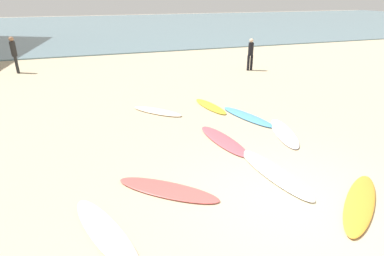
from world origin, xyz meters
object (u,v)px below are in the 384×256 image
Objects in this scene: surfboard_3 at (284,133)px; surfboard_5 at (247,116)px; surfboard_6 at (360,203)px; surfboard_0 at (223,140)px; surfboard_1 at (157,111)px; surfboard_8 at (168,190)px; surfboard_2 at (106,232)px; surfboard_4 at (274,172)px; surfboard_7 at (210,106)px; beachgoer_near at (251,53)px; beachgoer_mid at (14,53)px.

surfboard_5 is (-0.40, 1.56, 0.00)m from surfboard_3.
surfboard_6 is (-0.54, -3.46, 0.00)m from surfboard_3.
surfboard_1 is at bearing -76.03° from surfboard_0.
surfboard_6 is 1.02× the size of surfboard_8.
surfboard_2 is 4.94m from surfboard_6.
surfboard_1 reaches higher than surfboard_0.
surfboard_6 is at bearing 103.77° from surfboard_8.
surfboard_8 is at bearing 32.62° from surfboard_0.
surfboard_4 is 1.30× the size of surfboard_7.
surfboard_6 is 1.41× the size of beachgoer_near.
surfboard_0 is at bearing -152.98° from surfboard_5.
surfboard_6 reaches higher than surfboard_2.
surfboard_3 is at bearing 152.90° from surfboard_8.
beachgoer_near reaches higher than surfboard_5.
surfboard_3 is 1.12× the size of surfboard_7.
surfboard_6 is at bearing -164.69° from beachgoer_mid.
surfboard_3 is at bearing 167.98° from surfboard_0.
surfboard_8 is 12.07m from beachgoer_near.
surfboard_2 is 6.59m from surfboard_5.
surfboard_0 is 0.98× the size of surfboard_5.
surfboard_0 is 1.14× the size of surfboard_1.
surfboard_2 is at bearing -156.13° from surfboard_5.
surfboard_2 is at bearing -131.73° from beachgoer_near.
surfboard_2 is 1.27× the size of beachgoer_mid.
surfboard_2 is at bearing -15.99° from surfboard_8.
surfboard_3 reaches higher than surfboard_0.
surfboard_1 is 6.19m from surfboard_2.
surfboard_1 is 0.84× the size of surfboard_2.
surfboard_1 is 7.97m from beachgoer_near.
surfboard_0 is at bearing 162.48° from surfboard_6.
surfboard_6 is (4.88, -0.76, 0.00)m from surfboard_2.
surfboard_1 is 1.18× the size of beachgoer_near.
beachgoer_near reaches higher than surfboard_3.
surfboard_8 is at bearing -131.36° from surfboard_7.
surfboard_7 is (0.34, 4.84, 0.00)m from surfboard_4.
surfboard_3 reaches higher than surfboard_8.
beachgoer_near reaches higher than surfboard_8.
surfboard_2 is at bearing 43.82° from surfboard_3.
surfboard_1 is 0.86× the size of surfboard_5.
surfboard_1 is 1.98m from surfboard_7.
surfboard_5 is at bearing 108.87° from surfboard_1.
surfboard_7 is at bearing -113.33° from surfboard_0.
surfboard_3 is at bearing -114.28° from beachgoer_near.
beachgoer_near reaches higher than surfboard_0.
surfboard_7 reaches higher than surfboard_4.
surfboard_6 is at bearing 102.63° from surfboard_0.
surfboard_5 is at bearing 171.73° from surfboard_8.
surfboard_8 is at bearing 40.80° from surfboard_3.
surfboard_6 is (0.99, -1.57, 0.01)m from surfboard_4.
surfboard_5 reaches higher than surfboard_3.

